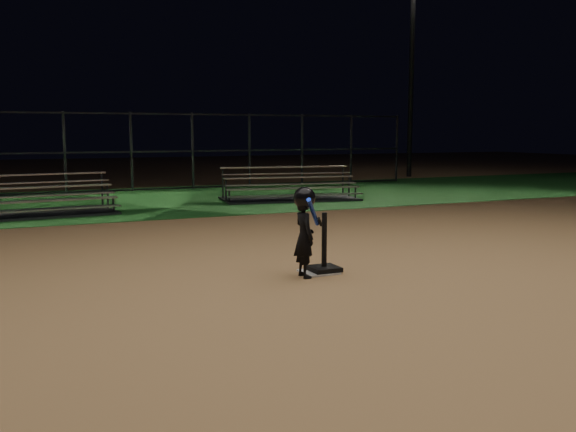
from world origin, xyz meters
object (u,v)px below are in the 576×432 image
at_px(batting_tee, 324,260).
at_px(bleacher_left, 28,207).
at_px(light_pole_right, 413,57).
at_px(bleacher_right, 289,193).
at_px(child_batter, 305,229).
at_px(home_plate, 319,272).

relative_size(batting_tee, bleacher_left, 0.20).
bearing_deg(light_pole_right, bleacher_right, -143.18).
bearing_deg(batting_tee, child_batter, -160.12).
relative_size(batting_tee, bleacher_right, 0.20).
height_order(home_plate, child_batter, child_batter).
height_order(home_plate, bleacher_left, bleacher_left).
relative_size(bleacher_left, light_pole_right, 0.47).
xyz_separation_m(home_plate, child_batter, (-0.29, -0.15, 0.62)).
distance_m(bleacher_left, light_pole_right, 17.49).
bearing_deg(bleacher_left, home_plate, -72.79).
bearing_deg(home_plate, batting_tee, -12.95).
xyz_separation_m(home_plate, bleacher_left, (-3.29, 7.92, 0.18)).
height_order(home_plate, bleacher_right, bleacher_right).
xyz_separation_m(batting_tee, child_batter, (-0.36, -0.13, 0.46)).
bearing_deg(child_batter, light_pole_right, -36.18).
relative_size(child_batter, light_pole_right, 0.14).
distance_m(bleacher_left, bleacher_right, 6.80).
xyz_separation_m(home_plate, light_pole_right, (12.00, 14.94, 4.93)).
bearing_deg(bleacher_right, light_pole_right, 45.98).
relative_size(home_plate, child_batter, 0.38).
bearing_deg(child_batter, bleacher_left, 23.40).
distance_m(bleacher_right, light_pole_right, 11.66).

